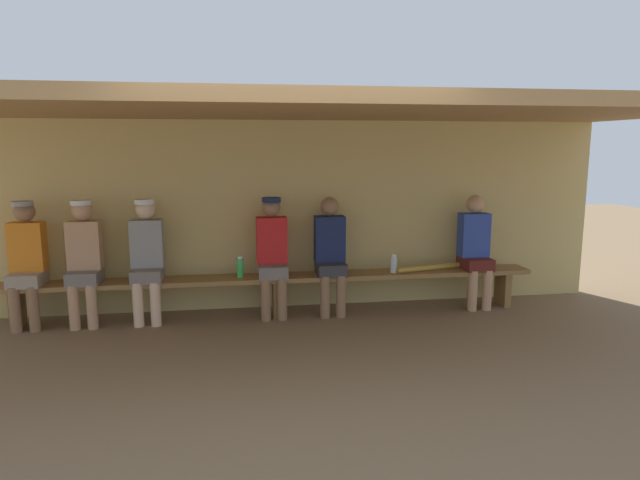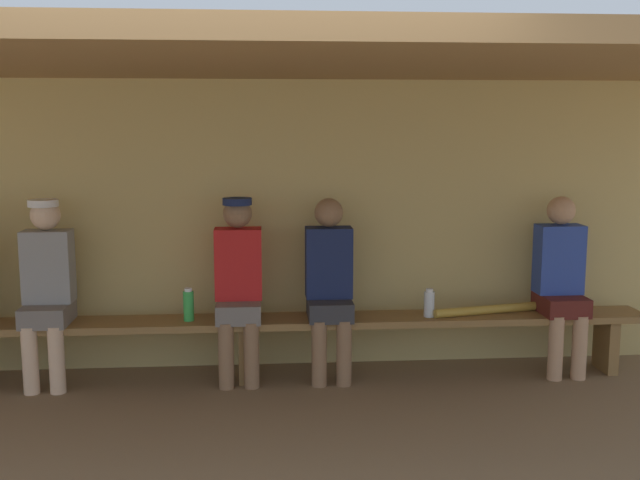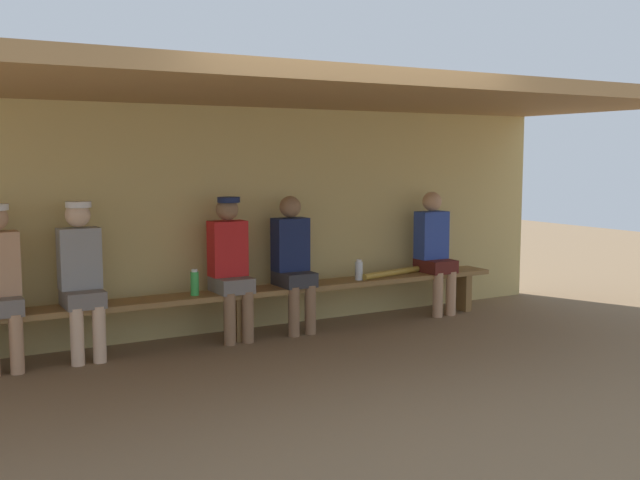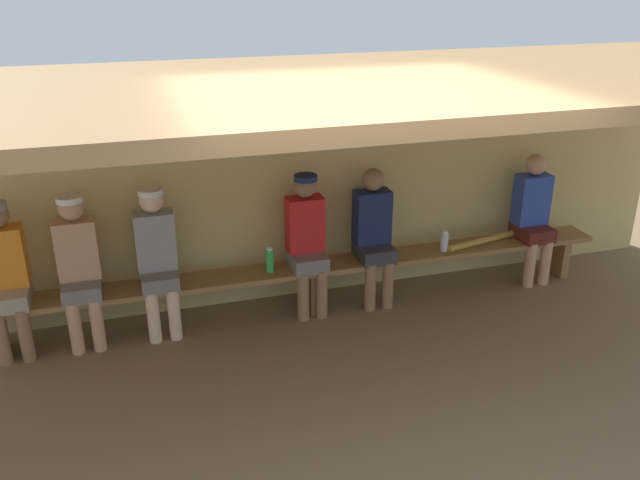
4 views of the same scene
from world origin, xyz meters
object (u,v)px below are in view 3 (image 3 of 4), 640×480
Objects in this scene: player_with_sunglasses at (435,247)px; player_in_white at (230,261)px; water_bottle_clear at (359,270)px; baseball_bat at (393,273)px; bench at (235,299)px; water_bottle_orange at (195,283)px; player_shirtless_tan at (81,272)px; player_leftmost at (293,258)px.

player_in_white is at bearing 179.99° from player_with_sunglasses.
water_bottle_clear is (-1.01, -0.05, -0.17)m from player_with_sunglasses.
baseball_bat is (-0.55, -0.00, -0.24)m from player_with_sunglasses.
bench is 4.49× the size of player_with_sunglasses.
player_in_white is at bearing 3.41° from water_bottle_orange.
player_shirtless_tan reaches higher than baseball_bat.
bench is at bearing -179.93° from player_with_sunglasses.
player_in_white is at bearing 174.57° from bench.
water_bottle_orange reaches higher than water_bottle_clear.
player_shirtless_tan reaches higher than player_with_sunglasses.
player_with_sunglasses is 2.77m from water_bottle_orange.
player_in_white reaches higher than bench.
player_leftmost is 0.76m from water_bottle_clear.
player_with_sunglasses reaches higher than bench.
player_with_sunglasses is 5.55× the size of water_bottle_orange.
player_shirtless_tan is at bearing 167.29° from baseball_bat.
player_leftmost is 5.55× the size of water_bottle_orange.
water_bottle_clear is 0.24× the size of baseball_bat.
water_bottle_clear is (1.36, -0.04, 0.17)m from bench.
baseball_bat is at bearing -0.06° from player_shirtless_tan.
player_leftmost is at bearing 1.18° from water_bottle_orange.
player_with_sunglasses is at bearing -0.01° from player_shirtless_tan.
player_in_white is at bearing 167.25° from baseball_bat.
player_leftmost reaches higher than baseball_bat.
bench is at bearing 167.36° from baseball_bat.
player_shirtless_tan is at bearing 179.85° from bench.
water_bottle_orange is 2.22m from baseball_bat.
player_shirtless_tan is at bearing 179.99° from player_with_sunglasses.
player_leftmost is at bearing -0.01° from player_shirtless_tan.
bench is 4.46× the size of player_in_white.
player_shirtless_tan is (-1.39, 0.00, 0.36)m from bench.
player_shirtless_tan is 3.23m from baseball_bat.
baseball_bat is at bearing -0.00° from bench.
player_shirtless_tan is 1.53× the size of baseball_bat.
bench is 6.83× the size of baseball_bat.
player_in_white reaches higher than player_with_sunglasses.
water_bottle_clear is at bearing -0.84° from water_bottle_orange.
player_in_white is 1.36m from player_shirtless_tan.
water_bottle_orange reaches higher than baseball_bat.
water_bottle_clear is 1.76m from water_bottle_orange.
bench is 2.40m from player_with_sunglasses.
baseball_bat is at bearing -179.68° from player_with_sunglasses.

